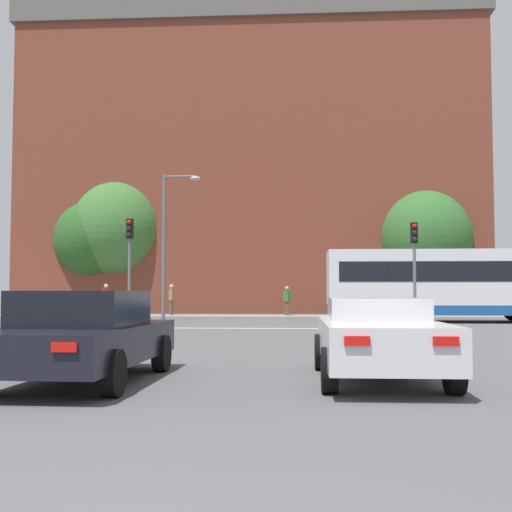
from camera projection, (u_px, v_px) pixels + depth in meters
The scene contains 15 objects.
stop_line_strip at pixel (272, 328), 24.33m from camera, with size 8.69×0.30×0.01m, color silver.
far_pavement at pixel (281, 316), 36.83m from camera, with size 69.65×2.50×0.01m, color gray.
brick_civic_building at pixel (250, 159), 45.98m from camera, with size 31.39×10.59×27.93m.
car_saloon_left at pixel (83, 335), 9.98m from camera, with size 2.15×4.52×1.42m.
car_roadster_right at pixel (378, 338), 10.15m from camera, with size 1.93×4.35×1.30m.
bus_crossing_lead at pixel (447, 284), 29.29m from camera, with size 10.90×2.72×3.28m.
traffic_light_near_left at pixel (129, 254), 25.71m from camera, with size 0.26×0.31×4.33m.
traffic_light_near_right at pixel (414, 257), 24.82m from camera, with size 0.26×0.31×4.08m.
street_lamp_junction at pixel (170, 231), 31.25m from camera, with size 1.87×0.36×7.18m.
pedestrian_waiting at pixel (172, 297), 37.99m from camera, with size 0.27×0.42×1.83m.
pedestrian_walking_east at pixel (106, 296), 38.08m from camera, with size 0.45×0.41×1.85m.
pedestrian_walking_west at pixel (287, 298), 37.43m from camera, with size 0.43×0.44×1.70m.
tree_by_building at pixel (118, 229), 42.28m from camera, with size 6.07×6.07×8.69m.
tree_kerbside at pixel (425, 238), 40.35m from camera, with size 5.73×5.73×7.75m.
tree_distant at pixel (91, 240), 42.02m from camera, with size 4.84×4.84×7.33m.
Camera 1 is at (0.91, -2.18, 1.41)m, focal length 45.00 mm.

